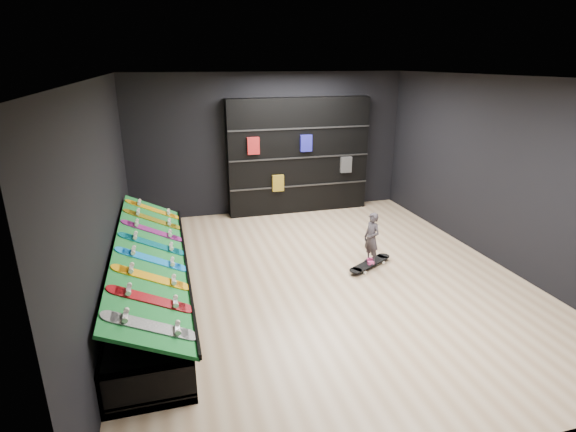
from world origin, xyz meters
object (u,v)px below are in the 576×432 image
object	(u,v)px
display_rack	(151,284)
back_shelving	(298,156)
child	(371,248)
floor_skateboard	(370,265)

from	to	relation	value
display_rack	back_shelving	size ratio (longest dim) A/B	1.45
child	floor_skateboard	bearing A→B (deg)	0.00
back_shelving	floor_skateboard	bearing A→B (deg)	-85.02
floor_skateboard	display_rack	bearing A→B (deg)	152.69
child	back_shelving	bearing A→B (deg)	169.86
display_rack	child	bearing A→B (deg)	2.30
floor_skateboard	child	xyz separation A→B (m)	(0.00, 0.00, 0.30)
floor_skateboard	child	world-z (taller)	child
back_shelving	floor_skateboard	size ratio (longest dim) A/B	3.17
floor_skateboard	child	distance (m)	0.30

